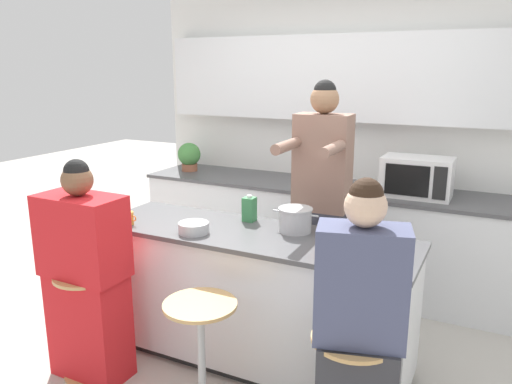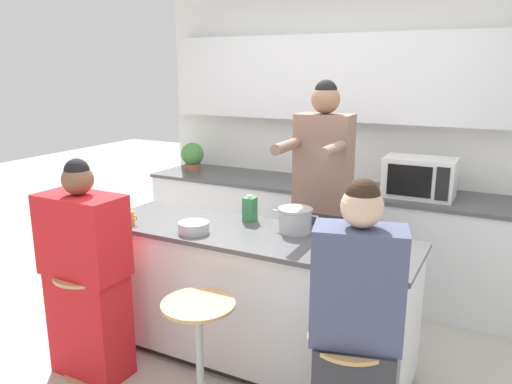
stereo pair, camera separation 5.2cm
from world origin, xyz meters
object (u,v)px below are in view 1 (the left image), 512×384
Objects in this scene: bar_stool_leftmost at (90,316)px; person_cooking at (321,212)px; bar_stool_center at (201,351)px; potted_plant at (189,156)px; person_wrapped_blanket at (86,279)px; person_seated_near at (358,344)px; kitchen_island at (252,297)px; cooking_pot at (295,220)px; coffee_cup_far at (128,218)px; microwave at (417,177)px; coffee_cup_near at (325,249)px; juice_carton at (249,209)px; fruit_bowl at (194,228)px.

bar_stool_leftmost is 0.37× the size of person_cooking.
bar_stool_center is 2.58m from potted_plant.
person_wrapped_blanket is 0.96× the size of person_seated_near.
bar_stool_leftmost is 1.00× the size of bar_stool_center.
kitchen_island is 6.84× the size of cooking_pot.
bar_stool_center is 0.37× the size of person_cooking.
bar_stool_leftmost is at bearing 164.77° from person_seated_near.
coffee_cup_far is 0.19× the size of microwave.
bar_stool_center is at bearing -111.40° from microwave.
bar_stool_leftmost is (-0.84, -0.59, -0.06)m from kitchen_island.
potted_plant is (-2.21, 0.05, -0.01)m from microwave.
kitchen_island is 1.03m from bar_stool_leftmost.
person_wrapped_blanket is 13.30× the size of coffee_cup_near.
microwave reaches higher than bar_stool_center.
person_seated_near is 1.02m from cooking_pot.
juice_carton is (-0.12, 0.21, 0.53)m from kitchen_island.
kitchen_island is 0.77m from coffee_cup_near.
microwave reaches higher than juice_carton.
kitchen_island is at bearing -119.49° from microwave.
person_cooking is at bearing -27.57° from potted_plant.
person_wrapped_blanket is 1.13m from juice_carton.
bar_stool_center is 2.24m from microwave.
bar_stool_leftmost is 0.66m from coffee_cup_far.
bar_stool_center is 1.05m from coffee_cup_far.
juice_carton reaches higher than kitchen_island.
person_seated_near is at bearing 0.79° from person_wrapped_blanket.
juice_carton is at bearing 49.71° from person_wrapped_blanket.
bar_stool_center is at bearing -81.43° from juice_carton.
coffee_cup_near is at bearing -19.86° from kitchen_island.
person_seated_near reaches higher than coffee_cup_far.
coffee_cup_far is at bearing -161.08° from cooking_pot.
bar_stool_leftmost is 1.22m from juice_carton.
person_wrapped_blanket is 2.16m from potted_plant.
kitchen_island reaches higher than bar_stool_leftmost.
bar_stool_leftmost is 0.85m from fruit_bowl.
person_seated_near is at bearing -64.01° from person_cooking.
person_cooking is at bearing 50.24° from fruit_bowl.
juice_carton is at bearing 62.52° from fruit_bowl.
potted_plant is at bearing 142.36° from cooking_pot.
juice_carton is (0.68, 0.43, 0.04)m from coffee_cup_far.
bar_stool_center is at bearing -55.00° from potted_plant.
kitchen_island is at bearing 160.14° from coffee_cup_near.
juice_carton is (-0.39, -0.33, 0.06)m from person_cooking.
person_seated_near is 3.09m from potted_plant.
bar_stool_leftmost is at bearing -144.94° from kitchen_island.
person_wrapped_blanket is at bearing -163.87° from coffee_cup_near.
fruit_bowl is at bearing 126.17° from bar_stool_center.
fruit_bowl is (-1.19, 0.43, 0.27)m from person_seated_near.
person_seated_near is (1.70, 0.00, 0.01)m from person_wrapped_blanket.
bar_stool_leftmost is 0.49× the size of person_wrapped_blanket.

